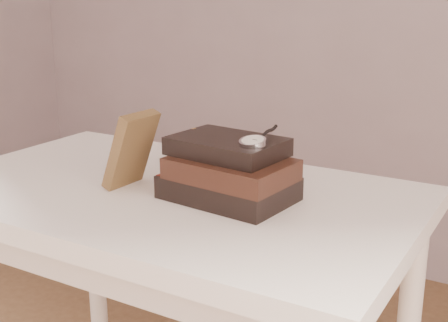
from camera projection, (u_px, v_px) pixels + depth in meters
The scene contains 5 objects.
table at pixel (169, 230), 1.25m from camera, with size 1.00×0.60×0.75m.
book_stack at pixel (229, 172), 1.14m from camera, with size 0.26×0.19×0.12m.
journal at pixel (131, 150), 1.21m from camera, with size 0.02×0.10×0.16m, color #46311A.
pocket_watch at pixel (254, 141), 1.08m from camera, with size 0.05×0.15×0.02m.
eyeglasses at pixel (219, 150), 1.25m from camera, with size 0.11×0.13×0.05m.
Camera 1 is at (0.68, -0.59, 1.14)m, focal length 47.96 mm.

